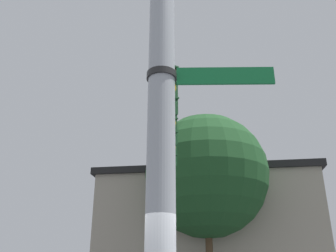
{
  "coord_description": "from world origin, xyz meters",
  "views": [
    {
      "loc": [
        1.67,
        3.44,
        1.89
      ],
      "look_at": [
        -2.19,
        -4.13,
        5.41
      ],
      "focal_mm": 39.92,
      "sensor_mm": 36.0,
      "label": 1
    }
  ],
  "objects_px": {
    "traffic_light_mid_inner": "(168,125)",
    "bird_flying": "(166,51)",
    "traffic_light_nearest_pole": "(167,91)",
    "traffic_light_mid_outer": "(169,149)",
    "street_name_sign": "(190,76)"
  },
  "relations": [
    {
      "from": "bird_flying",
      "to": "traffic_light_mid_inner",
      "type": "bearing_deg",
      "value": 64.86
    },
    {
      "from": "traffic_light_nearest_pole",
      "to": "traffic_light_mid_outer",
      "type": "distance_m",
      "value": 3.58
    },
    {
      "from": "traffic_light_mid_inner",
      "to": "bird_flying",
      "type": "relative_size",
      "value": 2.69
    },
    {
      "from": "traffic_light_mid_outer",
      "to": "street_name_sign",
      "type": "xyz_separation_m",
      "value": [
        2.75,
        5.86,
        -1.33
      ]
    },
    {
      "from": "traffic_light_mid_inner",
      "to": "street_name_sign",
      "type": "height_order",
      "value": "traffic_light_mid_inner"
    },
    {
      "from": "traffic_light_nearest_pole",
      "to": "traffic_light_mid_inner",
      "type": "bearing_deg",
      "value": -117.97
    },
    {
      "from": "street_name_sign",
      "to": "bird_flying",
      "type": "xyz_separation_m",
      "value": [
        -3.07,
        -6.75,
        5.34
      ]
    },
    {
      "from": "traffic_light_nearest_pole",
      "to": "traffic_light_mid_inner",
      "type": "xyz_separation_m",
      "value": [
        -0.84,
        -1.58,
        0.0
      ]
    },
    {
      "from": "traffic_light_mid_inner",
      "to": "traffic_light_mid_outer",
      "type": "relative_size",
      "value": 1.0
    },
    {
      "from": "bird_flying",
      "to": "street_name_sign",
      "type": "bearing_deg",
      "value": 65.55
    },
    {
      "from": "traffic_light_mid_inner",
      "to": "bird_flying",
      "type": "xyz_separation_m",
      "value": [
        -1.16,
        -2.48,
        4.01
      ]
    },
    {
      "from": "traffic_light_nearest_pole",
      "to": "bird_flying",
      "type": "bearing_deg",
      "value": -116.26
    },
    {
      "from": "traffic_light_mid_outer",
      "to": "bird_flying",
      "type": "relative_size",
      "value": 2.69
    },
    {
      "from": "traffic_light_mid_outer",
      "to": "bird_flying",
      "type": "distance_m",
      "value": 4.12
    },
    {
      "from": "traffic_light_nearest_pole",
      "to": "street_name_sign",
      "type": "bearing_deg",
      "value": 68.37
    }
  ]
}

